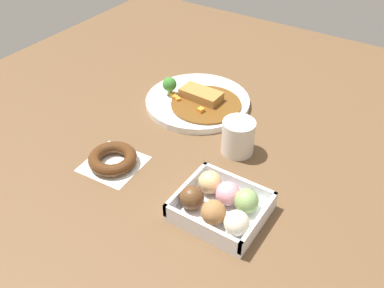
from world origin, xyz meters
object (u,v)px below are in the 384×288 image
at_px(chocolate_ring_donut, 113,159).
at_px(coffee_mug, 238,137).
at_px(curry_plate, 198,101).
at_px(donut_box, 221,204).

xyz_separation_m(chocolate_ring_donut, coffee_mug, (0.22, 0.20, 0.03)).
distance_m(curry_plate, coffee_mug, 0.23).
bearing_deg(coffee_mug, curry_plate, 147.64).
height_order(chocolate_ring_donut, coffee_mug, coffee_mug).
height_order(curry_plate, coffee_mug, coffee_mug).
relative_size(curry_plate, chocolate_ring_donut, 2.13).
distance_m(curry_plate, chocolate_ring_donut, 0.32).
bearing_deg(chocolate_ring_donut, curry_plate, 85.00).
bearing_deg(curry_plate, donut_box, -50.98).
distance_m(donut_box, coffee_mug, 0.21).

